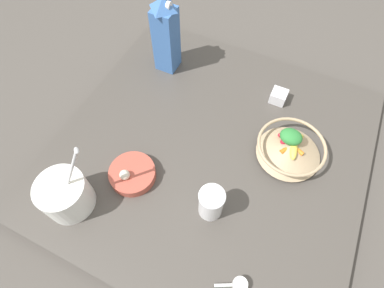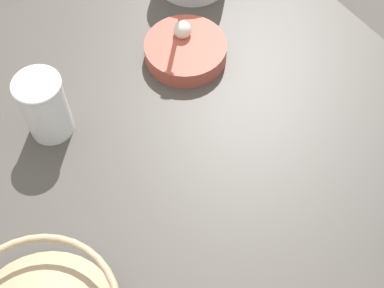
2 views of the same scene
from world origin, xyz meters
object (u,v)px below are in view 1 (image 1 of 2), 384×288
object	(u,v)px
fruit_bowl	(290,148)
drinking_cup	(211,203)
yogurt_tub	(65,194)
milk_carton	(166,35)
garlic_bowl	(132,174)
spice_jar	(278,97)

from	to	relation	value
fruit_bowl	drinking_cup	bearing A→B (deg)	151.73
yogurt_tub	fruit_bowl	bearing A→B (deg)	-50.53
milk_carton	garlic_bowl	world-z (taller)	milk_carton
fruit_bowl	garlic_bowl	xyz separation A→B (m)	(-0.28, 0.40, -0.02)
fruit_bowl	yogurt_tub	distance (m)	0.66
fruit_bowl	garlic_bowl	bearing A→B (deg)	124.69
drinking_cup	garlic_bowl	distance (m)	0.26
yogurt_tub	drinking_cup	bearing A→B (deg)	-67.64
milk_carton	drinking_cup	distance (m)	0.60
milk_carton	fruit_bowl	bearing A→B (deg)	-109.49
fruit_bowl	spice_jar	size ratio (longest dim) A/B	3.95
milk_carton	spice_jar	xyz separation A→B (m)	(0.01, -0.43, -0.12)
spice_jar	milk_carton	bearing A→B (deg)	91.92
yogurt_tub	spice_jar	distance (m)	0.75
fruit_bowl	yogurt_tub	world-z (taller)	yogurt_tub
yogurt_tub	spice_jar	bearing A→B (deg)	-34.02
fruit_bowl	garlic_bowl	world-z (taller)	fruit_bowl
garlic_bowl	spice_jar	bearing A→B (deg)	-32.72
fruit_bowl	yogurt_tub	bearing A→B (deg)	129.47
spice_jar	fruit_bowl	bearing A→B (deg)	-154.78
milk_carton	drinking_cup	size ratio (longest dim) A/B	2.54
fruit_bowl	spice_jar	world-z (taller)	fruit_bowl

